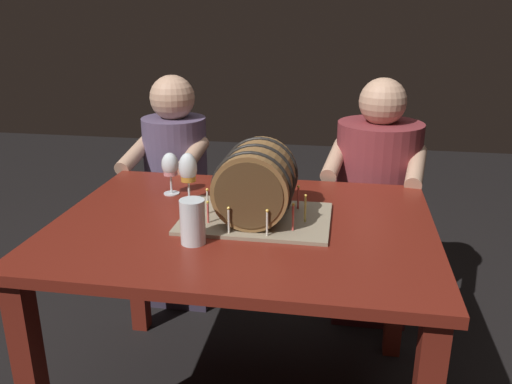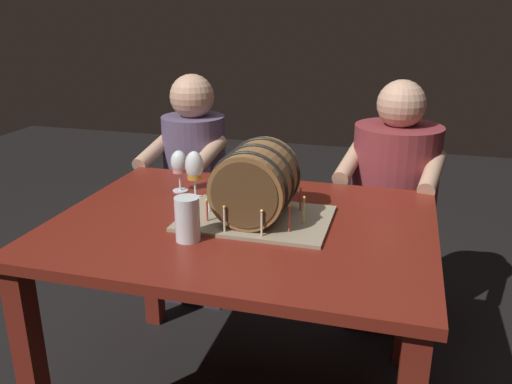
# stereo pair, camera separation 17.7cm
# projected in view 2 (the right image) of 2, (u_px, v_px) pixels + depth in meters

# --- Properties ---
(dining_table) EXTENTS (1.27, 0.97, 0.75)m
(dining_table) POSITION_uv_depth(u_px,v_px,m) (243.00, 251.00, 1.83)
(dining_table) COLOR maroon
(dining_table) RESTS_ON ground
(barrel_cake) EXTENTS (0.50, 0.35, 0.27)m
(barrel_cake) POSITION_uv_depth(u_px,v_px,m) (256.00, 186.00, 1.77)
(barrel_cake) COLOR gray
(barrel_cake) RESTS_ON dining_table
(wine_glass_amber) EXTENTS (0.07, 0.07, 0.19)m
(wine_glass_amber) POSITION_uv_depth(u_px,v_px,m) (194.00, 168.00, 1.96)
(wine_glass_amber) COLOR white
(wine_glass_amber) RESTS_ON dining_table
(wine_glass_rose) EXTENTS (0.06, 0.06, 0.16)m
(wine_glass_rose) POSITION_uv_depth(u_px,v_px,m) (179.00, 164.00, 2.05)
(wine_glass_rose) COLOR white
(wine_glass_rose) RESTS_ON dining_table
(wine_glass_white) EXTENTS (0.07, 0.07, 0.18)m
(wine_glass_white) POSITION_uv_depth(u_px,v_px,m) (275.00, 155.00, 2.13)
(wine_glass_white) COLOR white
(wine_glass_white) RESTS_ON dining_table
(beer_pint) EXTENTS (0.08, 0.08, 0.14)m
(beer_pint) POSITION_uv_depth(u_px,v_px,m) (188.00, 221.00, 1.63)
(beer_pint) COLOR white
(beer_pint) RESTS_ON dining_table
(person_seated_left) EXTENTS (0.37, 0.47, 1.14)m
(person_seated_left) POSITION_uv_depth(u_px,v_px,m) (196.00, 201.00, 2.68)
(person_seated_left) COLOR #372D40
(person_seated_left) RESTS_ON ground
(person_seated_right) EXTENTS (0.47, 0.54, 1.14)m
(person_seated_right) POSITION_uv_depth(u_px,v_px,m) (391.00, 212.00, 2.42)
(person_seated_right) COLOR #4C1B1E
(person_seated_right) RESTS_ON ground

